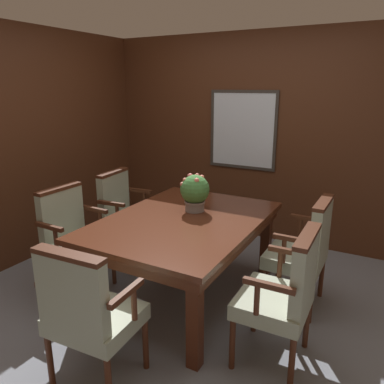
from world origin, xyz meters
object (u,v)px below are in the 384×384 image
at_px(chair_left_near, 72,234).
at_px(potted_plant, 195,192).
at_px(chair_head_near, 88,310).
at_px(chair_right_far, 305,247).
at_px(chair_left_far, 124,211).
at_px(dining_table, 184,228).
at_px(chair_right_near, 285,291).

bearing_deg(chair_left_near, potted_plant, -56.67).
height_order(chair_left_near, chair_head_near, same).
height_order(chair_right_far, chair_left_far, same).
distance_m(dining_table, chair_head_near, 1.20).
xyz_separation_m(chair_left_near, chair_head_near, (0.99, -0.83, 0.00)).
bearing_deg(chair_left_far, dining_table, -116.35).
distance_m(chair_right_far, chair_right_near, 0.76).
bearing_deg(chair_right_near, chair_left_near, -92.28).
xyz_separation_m(chair_left_near, potted_plant, (0.95, 0.60, 0.38)).
distance_m(dining_table, chair_left_far, 1.05).
height_order(dining_table, potted_plant, potted_plant).
xyz_separation_m(chair_left_near, chair_left_far, (0.00, 0.74, 0.00)).
xyz_separation_m(chair_left_near, chair_right_near, (1.97, -0.05, 0.00)).
distance_m(chair_head_near, chair_right_near, 1.26).
distance_m(dining_table, chair_right_near, 1.09).
relative_size(chair_right_near, potted_plant, 2.82).
distance_m(chair_right_far, potted_plant, 1.06).
height_order(dining_table, chair_head_near, chair_head_near).
height_order(dining_table, chair_left_near, chair_left_near).
height_order(chair_right_far, chair_right_near, same).
xyz_separation_m(dining_table, chair_left_far, (-0.97, 0.38, -0.11)).
height_order(chair_right_far, chair_head_near, same).
distance_m(chair_left_near, chair_left_far, 0.74).
bearing_deg(chair_left_far, chair_left_near, 174.92).
bearing_deg(chair_right_near, chair_left_far, -112.76).
relative_size(dining_table, chair_left_near, 1.76).
bearing_deg(chair_left_near, chair_head_near, -128.85).
bearing_deg(chair_right_far, dining_table, -69.58).
distance_m(chair_left_near, potted_plant, 1.19).
relative_size(dining_table, chair_right_near, 1.76).
relative_size(chair_left_near, chair_right_near, 1.00).
bearing_deg(chair_left_near, dining_table, -68.15).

